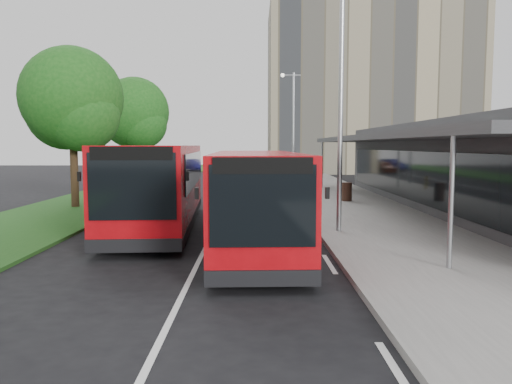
# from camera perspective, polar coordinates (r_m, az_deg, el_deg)

# --- Properties ---
(ground) EXTENTS (120.00, 120.00, 0.00)m
(ground) POSITION_cam_1_polar(r_m,az_deg,el_deg) (14.61, -5.80, -6.35)
(ground) COLOR black
(ground) RESTS_ON ground
(pavement) EXTENTS (5.00, 80.00, 0.15)m
(pavement) POSITION_cam_1_polar(r_m,az_deg,el_deg) (34.66, 7.47, 0.54)
(pavement) COLOR slate
(pavement) RESTS_ON ground
(grass_verge) EXTENTS (5.00, 80.00, 0.10)m
(grass_verge) POSITION_cam_1_polar(r_m,az_deg,el_deg) (35.39, -13.89, 0.49)
(grass_verge) COLOR #1B4C18
(grass_verge) RESTS_ON ground
(lane_centre_line) EXTENTS (0.12, 70.00, 0.01)m
(lane_centre_line) POSITION_cam_1_polar(r_m,az_deg,el_deg) (29.42, -2.90, -0.41)
(lane_centre_line) COLOR silver
(lane_centre_line) RESTS_ON ground
(kerb_dashes) EXTENTS (0.12, 56.00, 0.01)m
(kerb_dashes) POSITION_cam_1_polar(r_m,az_deg,el_deg) (33.42, 3.10, 0.28)
(kerb_dashes) COLOR silver
(kerb_dashes) RESTS_ON ground
(office_block) EXTENTS (22.00, 12.00, 18.00)m
(office_block) POSITION_cam_1_polar(r_m,az_deg,el_deg) (57.94, 12.68, 11.21)
(office_block) COLOR tan
(office_block) RESTS_ON ground
(station_building) EXTENTS (7.70, 26.00, 4.00)m
(station_building) POSITION_cam_1_polar(r_m,az_deg,el_deg) (24.17, 22.86, 2.76)
(station_building) COLOR #2E2E30
(station_building) RESTS_ON ground
(tree_mid) EXTENTS (4.66, 4.66, 7.48)m
(tree_mid) POSITION_cam_1_polar(r_m,az_deg,el_deg) (24.85, -20.27, 9.35)
(tree_mid) COLOR #302013
(tree_mid) RESTS_ON ground
(tree_far) EXTENTS (4.79, 4.79, 7.71)m
(tree_far) POSITION_cam_1_polar(r_m,az_deg,el_deg) (36.35, -13.69, 8.39)
(tree_far) COLOR #302013
(tree_far) RESTS_ON ground
(lamp_post_near) EXTENTS (1.44, 0.28, 8.00)m
(lamp_post_near) POSITION_cam_1_polar(r_m,az_deg,el_deg) (16.55, 9.38, 11.39)
(lamp_post_near) COLOR #93979B
(lamp_post_near) RESTS_ON pavement
(lamp_post_far) EXTENTS (1.44, 0.28, 8.00)m
(lamp_post_far) POSITION_cam_1_polar(r_m,az_deg,el_deg) (36.38, 4.17, 8.12)
(lamp_post_far) COLOR #93979B
(lamp_post_far) RESTS_ON pavement
(bus_main) EXTENTS (2.79, 9.82, 2.75)m
(bus_main) POSITION_cam_1_polar(r_m,az_deg,el_deg) (14.46, -0.09, -0.78)
(bus_main) COLOR #B30910
(bus_main) RESTS_ON ground
(bus_second) EXTENTS (3.29, 10.57, 2.95)m
(bus_second) POSITION_cam_1_polar(r_m,az_deg,el_deg) (18.15, -11.01, 0.70)
(bus_second) COLOR #B30910
(bus_second) RESTS_ON ground
(litter_bin) EXTENTS (0.66, 0.66, 0.92)m
(litter_bin) POSITION_cam_1_polar(r_m,az_deg,el_deg) (25.71, 10.33, 0.03)
(litter_bin) COLOR #361F16
(litter_bin) RESTS_ON pavement
(bollard) EXTENTS (0.18, 0.18, 0.88)m
(bollard) POSITION_cam_1_polar(r_m,az_deg,el_deg) (32.12, 5.34, 1.11)
(bollard) COLOR yellow
(bollard) RESTS_ON pavement
(car_near) EXTENTS (2.70, 4.20, 1.33)m
(car_near) POSITION_cam_1_polar(r_m,az_deg,el_deg) (53.07, 0.25, 2.88)
(car_near) COLOR #571D0C
(car_near) RESTS_ON ground
(car_far) EXTENTS (2.96, 4.37, 1.36)m
(car_far) POSITION_cam_1_polar(r_m,az_deg,el_deg) (58.84, -2.12, 3.14)
(car_far) COLOR navy
(car_far) RESTS_ON ground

